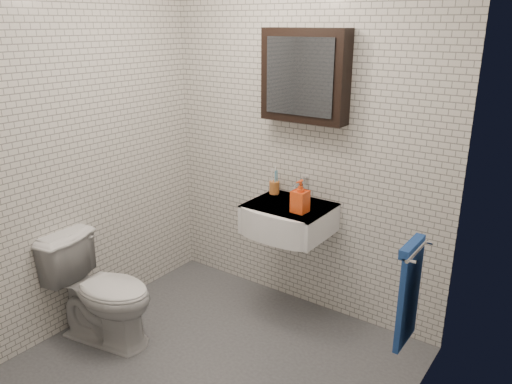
% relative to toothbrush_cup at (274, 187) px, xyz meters
% --- Properties ---
extents(ground, '(2.20, 2.00, 0.01)m').
position_rel_toothbrush_cup_xyz_m(ground, '(0.16, -0.91, -0.90)').
color(ground, '#45484C').
rests_on(ground, ground).
extents(room_shell, '(2.22, 2.02, 2.51)m').
position_rel_toothbrush_cup_xyz_m(room_shell, '(0.16, -0.91, 0.57)').
color(room_shell, silver).
rests_on(room_shell, ground).
extents(washbasin, '(0.55, 0.50, 0.20)m').
position_rel_toothbrush_cup_xyz_m(washbasin, '(0.21, -0.18, -0.14)').
color(washbasin, white).
rests_on(washbasin, room_shell).
extents(faucet, '(0.06, 0.20, 0.15)m').
position_rel_toothbrush_cup_xyz_m(faucet, '(0.21, 0.02, 0.02)').
color(faucet, silver).
rests_on(faucet, washbasin).
extents(mirror_cabinet, '(0.60, 0.15, 0.60)m').
position_rel_toothbrush_cup_xyz_m(mirror_cabinet, '(0.21, 0.02, 0.80)').
color(mirror_cabinet, black).
rests_on(mirror_cabinet, room_shell).
extents(towel_rail, '(0.09, 0.30, 0.58)m').
position_rel_toothbrush_cup_xyz_m(towel_rail, '(1.21, -0.56, -0.18)').
color(towel_rail, silver).
rests_on(towel_rail, room_shell).
extents(toothbrush_cup, '(0.07, 0.07, 0.20)m').
position_rel_toothbrush_cup_xyz_m(toothbrush_cup, '(0.00, 0.00, 0.00)').
color(toothbrush_cup, '#B8692E').
rests_on(toothbrush_cup, washbasin).
extents(soap_bottle, '(0.10, 0.10, 0.22)m').
position_rel_toothbrush_cup_xyz_m(soap_bottle, '(0.34, -0.21, 0.06)').
color(soap_bottle, orange).
rests_on(soap_bottle, washbasin).
extents(toilet, '(0.78, 0.53, 0.73)m').
position_rel_toothbrush_cup_xyz_m(toilet, '(-0.61, -1.11, -0.54)').
color(toilet, silver).
rests_on(toilet, ground).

